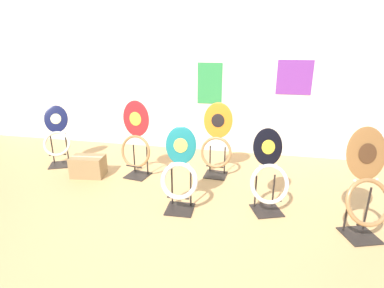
% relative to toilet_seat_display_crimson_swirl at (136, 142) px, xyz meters
% --- Properties ---
extents(ground_plane, '(14.00, 14.00, 0.00)m').
position_rel_toilet_seat_display_crimson_swirl_xyz_m(ground_plane, '(0.64, -1.16, -0.47)').
color(ground_plane, tan).
extents(wall_back, '(8.00, 0.07, 2.60)m').
position_rel_toilet_seat_display_crimson_swirl_xyz_m(wall_back, '(0.64, 1.22, 0.83)').
color(wall_back, silver).
rests_on(wall_back, ground_plane).
extents(toilet_seat_display_crimson_swirl, '(0.43, 0.32, 0.98)m').
position_rel_toilet_seat_display_crimson_swirl_xyz_m(toilet_seat_display_crimson_swirl, '(0.00, 0.00, 0.00)').
color(toilet_seat_display_crimson_swirl, black).
rests_on(toilet_seat_display_crimson_swirl, ground_plane).
extents(toilet_seat_display_orange_sun, '(0.41, 0.30, 0.95)m').
position_rel_toilet_seat_display_crimson_swirl_xyz_m(toilet_seat_display_orange_sun, '(0.99, 0.24, -0.02)').
color(toilet_seat_display_orange_sun, black).
rests_on(toilet_seat_display_orange_sun, ground_plane).
extents(toilet_seat_display_jazz_black, '(0.45, 0.39, 0.85)m').
position_rel_toilet_seat_display_crimson_swirl_xyz_m(toilet_seat_display_jazz_black, '(1.62, -0.53, -0.09)').
color(toilet_seat_display_jazz_black, black).
rests_on(toilet_seat_display_jazz_black, ground_plane).
extents(toilet_seat_display_woodgrain, '(0.47, 0.41, 0.97)m').
position_rel_toilet_seat_display_crimson_swirl_xyz_m(toilet_seat_display_woodgrain, '(2.42, -0.78, -0.02)').
color(toilet_seat_display_woodgrain, black).
rests_on(toilet_seat_display_woodgrain, ground_plane).
extents(toilet_seat_display_teal_sax, '(0.39, 0.29, 0.86)m').
position_rel_toilet_seat_display_crimson_swirl_xyz_m(toilet_seat_display_teal_sax, '(0.74, -0.69, -0.06)').
color(toilet_seat_display_teal_sax, black).
rests_on(toilet_seat_display_teal_sax, ground_plane).
extents(toilet_seat_display_navy_moon, '(0.44, 0.44, 0.82)m').
position_rel_toilet_seat_display_crimson_swirl_xyz_m(toilet_seat_display_navy_moon, '(-1.23, 0.14, -0.08)').
color(toilet_seat_display_navy_moon, black).
rests_on(toilet_seat_display_navy_moon, ground_plane).
extents(storage_box, '(0.44, 0.31, 0.27)m').
position_rel_toilet_seat_display_crimson_swirl_xyz_m(storage_box, '(-0.62, -0.13, -0.34)').
color(storage_box, '#93754C').
rests_on(storage_box, ground_plane).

